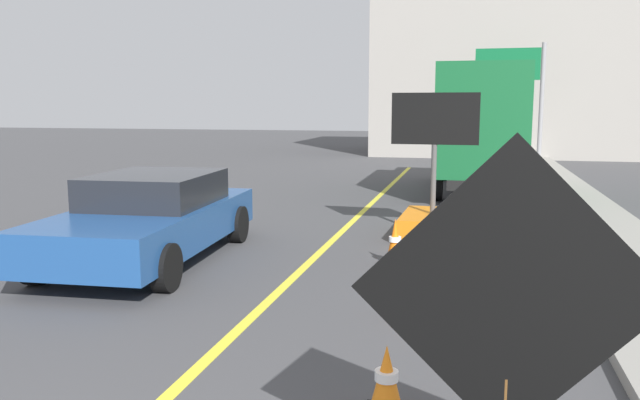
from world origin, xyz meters
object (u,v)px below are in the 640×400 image
(box_truck, at_px, (480,127))
(pickup_car, at_px, (151,217))
(arrow_board_trailer, at_px, (433,212))
(traffic_cone_mid_lane, at_px, (409,292))
(traffic_cone_far_lane, at_px, (395,243))
(highway_guide_sign, at_px, (522,82))
(traffic_cone_near_sign, at_px, (386,381))
(roadwork_sign, at_px, (509,301))

(box_truck, bearing_deg, pickup_car, -118.29)
(box_truck, height_order, pickup_car, box_truck)
(box_truck, xyz_separation_m, pickup_car, (-5.13, -9.53, -1.17))
(arrow_board_trailer, xyz_separation_m, traffic_cone_mid_lane, (0.03, -4.74, -0.17))
(arrow_board_trailer, relative_size, traffic_cone_far_lane, 3.62)
(pickup_car, relative_size, traffic_cone_mid_lane, 7.62)
(highway_guide_sign, bearing_deg, arrow_board_trailer, -99.28)
(highway_guide_sign, relative_size, traffic_cone_near_sign, 8.46)
(box_truck, xyz_separation_m, highway_guide_sign, (1.72, 9.09, 1.55))
(arrow_board_trailer, bearing_deg, traffic_cone_mid_lane, -89.64)
(arrow_board_trailer, height_order, traffic_cone_mid_lane, arrow_board_trailer)
(highway_guide_sign, height_order, traffic_cone_near_sign, highway_guide_sign)
(pickup_car, xyz_separation_m, traffic_cone_far_lane, (3.85, 0.52, -0.33))
(pickup_car, bearing_deg, arrow_board_trailer, 33.63)
(pickup_car, distance_m, traffic_cone_mid_lane, 4.72)
(roadwork_sign, distance_m, highway_guide_sign, 24.52)
(box_truck, relative_size, pickup_car, 1.48)
(traffic_cone_near_sign, bearing_deg, highway_guide_sign, 83.81)
(arrow_board_trailer, relative_size, traffic_cone_near_sign, 4.57)
(pickup_car, height_order, traffic_cone_mid_lane, pickup_car)
(arrow_board_trailer, xyz_separation_m, box_truck, (0.86, 6.69, 1.39))
(box_truck, relative_size, highway_guide_sign, 1.44)
(box_truck, distance_m, traffic_cone_mid_lane, 11.57)
(traffic_cone_mid_lane, bearing_deg, roadwork_sign, -77.17)
(arrow_board_trailer, distance_m, traffic_cone_near_sign, 7.13)
(traffic_cone_mid_lane, bearing_deg, traffic_cone_far_lane, 100.62)
(highway_guide_sign, distance_m, traffic_cone_near_sign, 23.25)
(arrow_board_trailer, distance_m, traffic_cone_mid_lane, 4.74)
(roadwork_sign, relative_size, box_truck, 0.32)
(highway_guide_sign, bearing_deg, traffic_cone_far_lane, -99.41)
(traffic_cone_near_sign, bearing_deg, arrow_board_trailer, 90.75)
(traffic_cone_mid_lane, bearing_deg, pickup_car, 156.18)
(pickup_car, distance_m, traffic_cone_far_lane, 3.90)
(arrow_board_trailer, distance_m, box_truck, 6.89)
(box_truck, bearing_deg, roadwork_sign, -89.80)
(arrow_board_trailer, distance_m, highway_guide_sign, 16.26)
(arrow_board_trailer, relative_size, traffic_cone_mid_lane, 4.21)
(box_truck, bearing_deg, traffic_cone_near_sign, -93.17)
(pickup_car, bearing_deg, highway_guide_sign, 69.80)
(roadwork_sign, xyz_separation_m, traffic_cone_near_sign, (-0.82, 1.48, -1.18))
(arrow_board_trailer, height_order, pickup_car, arrow_board_trailer)
(arrow_board_trailer, xyz_separation_m, highway_guide_sign, (2.58, 15.78, 2.94))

